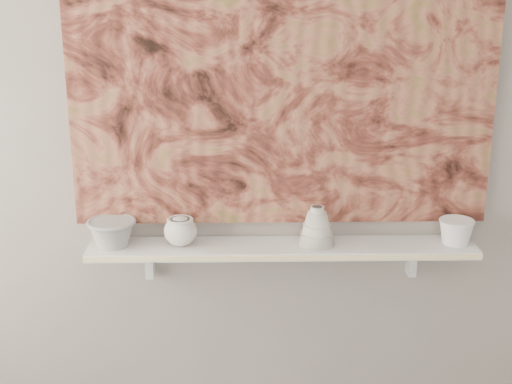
{
  "coord_description": "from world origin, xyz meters",
  "views": [
    {
      "loc": [
        -0.14,
        -0.89,
        1.88
      ],
      "look_at": [
        -0.1,
        1.49,
        1.14
      ],
      "focal_mm": 50.0,
      "sensor_mm": 36.0,
      "label": 1
    }
  ],
  "objects_px": {
    "shelf": "(282,248)",
    "bowl_white": "(456,231)",
    "cup_cream": "(180,231)",
    "painting": "(283,72)",
    "bell_vessel": "(317,226)",
    "bowl_grey": "(112,232)"
  },
  "relations": [
    {
      "from": "cup_cream",
      "to": "bowl_white",
      "type": "relative_size",
      "value": 0.92
    },
    {
      "from": "bell_vessel",
      "to": "bowl_white",
      "type": "height_order",
      "value": "bell_vessel"
    },
    {
      "from": "painting",
      "to": "cup_cream",
      "type": "bearing_deg",
      "value": -167.6
    },
    {
      "from": "bell_vessel",
      "to": "bowl_white",
      "type": "relative_size",
      "value": 1.13
    },
    {
      "from": "bell_vessel",
      "to": "painting",
      "type": "bearing_deg",
      "value": 146.81
    },
    {
      "from": "cup_cream",
      "to": "bell_vessel",
      "type": "relative_size",
      "value": 0.82
    },
    {
      "from": "shelf",
      "to": "bowl_white",
      "type": "distance_m",
      "value": 0.63
    },
    {
      "from": "painting",
      "to": "bowl_white",
      "type": "xyz_separation_m",
      "value": [
        0.63,
        -0.08,
        -0.56
      ]
    },
    {
      "from": "shelf",
      "to": "bell_vessel",
      "type": "distance_m",
      "value": 0.15
    },
    {
      "from": "cup_cream",
      "to": "bell_vessel",
      "type": "xyz_separation_m",
      "value": [
        0.49,
        0.0,
        0.02
      ]
    },
    {
      "from": "painting",
      "to": "cup_cream",
      "type": "height_order",
      "value": "painting"
    },
    {
      "from": "cup_cream",
      "to": "painting",
      "type": "bearing_deg",
      "value": 12.4
    },
    {
      "from": "bowl_white",
      "to": "shelf",
      "type": "bearing_deg",
      "value": 180.0
    },
    {
      "from": "shelf",
      "to": "bowl_grey",
      "type": "bearing_deg",
      "value": 180.0
    },
    {
      "from": "shelf",
      "to": "bowl_grey",
      "type": "xyz_separation_m",
      "value": [
        -0.61,
        0.0,
        0.07
      ]
    },
    {
      "from": "shelf",
      "to": "bell_vessel",
      "type": "bearing_deg",
      "value": 0.0
    },
    {
      "from": "painting",
      "to": "bowl_grey",
      "type": "bearing_deg",
      "value": -172.5
    },
    {
      "from": "bell_vessel",
      "to": "bowl_grey",
      "type": "bearing_deg",
      "value": 180.0
    },
    {
      "from": "bowl_grey",
      "to": "bowl_white",
      "type": "bearing_deg",
      "value": 0.0
    },
    {
      "from": "shelf",
      "to": "painting",
      "type": "distance_m",
      "value": 0.63
    },
    {
      "from": "cup_cream",
      "to": "bowl_white",
      "type": "bearing_deg",
      "value": 0.0
    },
    {
      "from": "shelf",
      "to": "bowl_white",
      "type": "xyz_separation_m",
      "value": [
        0.63,
        0.0,
        0.06
      ]
    }
  ]
}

